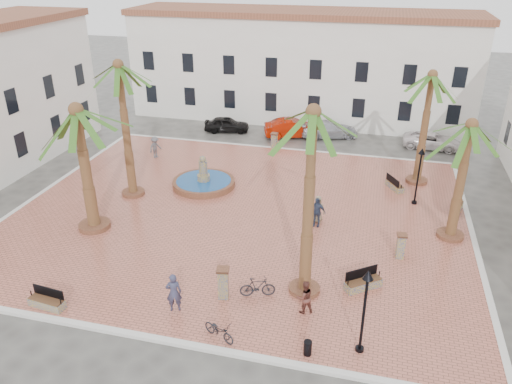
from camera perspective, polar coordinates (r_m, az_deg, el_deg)
ground at (r=29.52m, az=-1.88°, el=-2.59°), size 120.00×120.00×0.00m
plaza at (r=29.48m, az=-1.89°, el=-2.46°), size 26.00×22.00×0.15m
kerb_n at (r=39.21m, az=2.57°, el=4.96°), size 26.30×0.30×0.16m
kerb_s at (r=21.04m, az=-10.53°, el=-16.32°), size 26.30×0.30×0.16m
kerb_e at (r=29.10m, az=23.65°, el=-5.25°), size 0.30×22.30×0.16m
kerb_w at (r=35.06m, az=-22.76°, el=0.24°), size 0.30×22.30×0.16m
building_north at (r=46.42m, az=5.07°, el=14.23°), size 30.40×7.40×9.50m
fountain at (r=32.78m, az=-5.99°, el=1.17°), size 4.07×4.07×2.10m
palm_nw at (r=30.18m, az=-15.30°, el=12.34°), size 4.63×4.63×8.45m
palm_sw at (r=27.00m, az=-19.62°, el=7.06°), size 5.62×5.62×7.15m
palm_s at (r=19.61m, az=6.46°, el=6.77°), size 4.60×4.60×8.71m
palm_e at (r=26.76m, az=23.17°, el=5.60°), size 4.63×4.63×6.64m
palm_ne at (r=32.97m, az=19.34°, el=11.22°), size 4.60×4.60×7.46m
bench_s at (r=23.81m, az=-22.77°, el=-11.51°), size 1.72×0.69×0.88m
bench_se at (r=23.59m, az=12.14°, el=-10.14°), size 1.75×1.52×0.94m
bench_e at (r=31.70m, az=21.94°, el=-1.68°), size 0.91×1.73×0.87m
bench_ne at (r=33.44m, az=15.54°, el=0.74°), size 1.24×1.64×0.85m
lamppost_s at (r=18.99m, az=12.41°, el=-11.71°), size 0.40×0.40×3.72m
lamppost_e at (r=30.96m, az=18.20°, el=2.78°), size 0.39×0.39×3.60m
bollard_se at (r=22.27m, az=-3.76°, el=-10.29°), size 0.64×0.64×1.53m
bollard_n at (r=38.43m, az=2.10°, el=5.79°), size 0.56×0.56×1.40m
bollard_e at (r=25.94m, az=16.21°, el=-5.90°), size 0.54×0.54×1.35m
litter_bin at (r=19.95m, az=5.92°, el=-17.30°), size 0.32×0.32×0.62m
cyclist_a at (r=21.74m, az=-9.38°, el=-11.26°), size 0.78×0.66×1.83m
bicycle_a at (r=20.49m, az=-4.24°, el=-15.48°), size 1.61×1.14×0.80m
cyclist_b at (r=21.54m, az=5.58°, el=-11.87°), size 0.94×0.87×1.54m
bicycle_b at (r=22.48m, az=0.18°, el=-10.81°), size 1.66×0.92×0.96m
pedestrian_fountain_a at (r=28.26m, az=7.06°, el=-1.96°), size 0.85×0.61×1.61m
pedestrian_fountain_b at (r=27.85m, az=6.95°, el=-2.26°), size 1.05×0.53×1.73m
pedestrian_north at (r=37.75m, az=-11.44°, el=5.04°), size 0.97×1.20×1.61m
pedestrian_east at (r=31.48m, az=22.12°, el=-0.81°), size 0.97×1.52×1.57m
car_black at (r=43.16m, az=-3.37°, el=7.73°), size 4.04×2.30×1.29m
car_red at (r=41.82m, az=4.21°, el=7.27°), size 4.93×3.03×1.53m
car_silver at (r=42.15m, az=8.29°, el=7.12°), size 5.16×3.41×1.39m
car_white at (r=41.68m, az=19.50°, el=5.55°), size 4.59×2.36×1.24m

